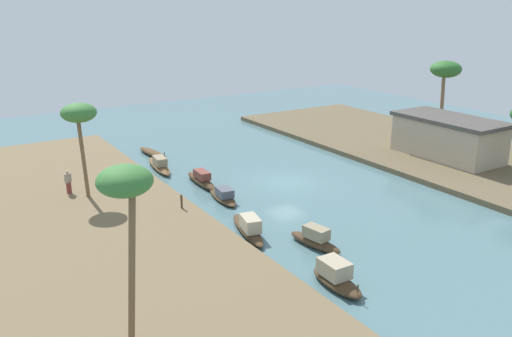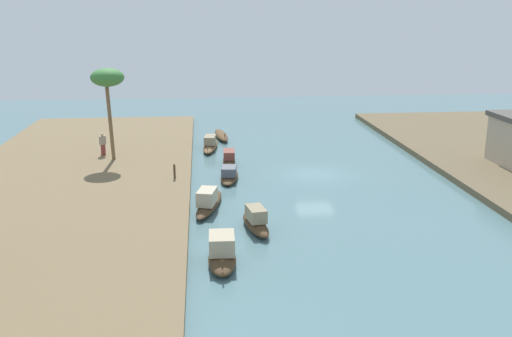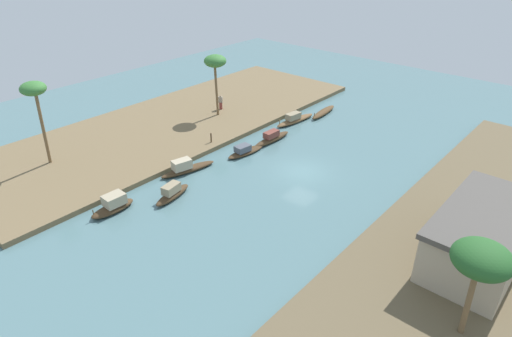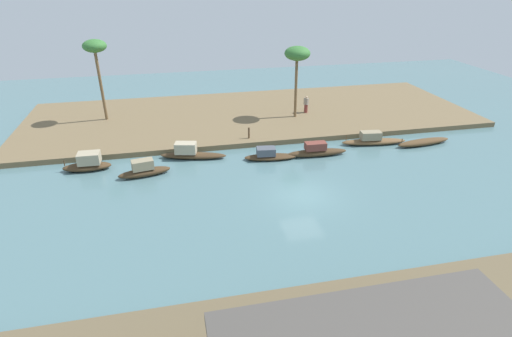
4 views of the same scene
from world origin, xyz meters
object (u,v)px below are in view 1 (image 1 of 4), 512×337
object	(u,v)px
sampan_midstream	(159,165)
sampan_open_hull	(315,239)
sampan_near_left_bank	(223,196)
sampan_downstream_large	(153,153)
palm_tree_left_near	(79,115)
person_on_near_bank	(68,183)
palm_tree_left_far	(125,189)
riverside_building	(448,137)
mooring_post	(182,202)
sampan_with_red_awning	(249,228)
sampan_upstream_small	(202,180)
palm_tree_right_tall	(446,71)
sampan_foreground	(336,277)

from	to	relation	value
sampan_midstream	sampan_open_hull	bearing A→B (deg)	12.71
sampan_near_left_bank	sampan_downstream_large	bearing A→B (deg)	-172.99
palm_tree_left_near	person_on_near_bank	bearing A→B (deg)	-148.06
palm_tree_left_far	riverside_building	size ratio (longest dim) A/B	0.78
sampan_near_left_bank	mooring_post	world-z (taller)	mooring_post
sampan_near_left_bank	sampan_with_red_awning	world-z (taller)	sampan_with_red_awning
sampan_upstream_small	palm_tree_left_near	bearing A→B (deg)	-93.41
mooring_post	sampan_near_left_bank	bearing A→B (deg)	103.61
palm_tree_left_far	palm_tree_right_tall	size ratio (longest dim) A/B	0.96
sampan_foreground	palm_tree_left_near	world-z (taller)	palm_tree_left_near
sampan_upstream_small	sampan_near_left_bank	bearing A→B (deg)	-0.56
sampan_open_hull	sampan_upstream_small	bearing A→B (deg)	172.75
sampan_with_red_awning	sampan_downstream_large	bearing A→B (deg)	-171.09
sampan_upstream_small	mooring_post	bearing A→B (deg)	-36.74
palm_tree_left_far	sampan_midstream	bearing A→B (deg)	155.92
sampan_foreground	palm_tree_right_tall	size ratio (longest dim) A/B	0.45
sampan_foreground	person_on_near_bank	world-z (taller)	person_on_near_bank
sampan_open_hull	sampan_near_left_bank	bearing A→B (deg)	175.07
sampan_upstream_small	palm_tree_right_tall	distance (m)	25.79
person_on_near_bank	mooring_post	size ratio (longest dim) A/B	1.79
sampan_downstream_large	palm_tree_left_far	world-z (taller)	palm_tree_left_far
palm_tree_right_tall	palm_tree_left_near	bearing A→B (deg)	-93.75
palm_tree_left_far	riverside_building	distance (m)	33.70
sampan_upstream_small	sampan_midstream	xyz separation A→B (m)	(-5.33, -1.22, -0.03)
sampan_open_hull	mooring_post	size ratio (longest dim) A/B	4.02
person_on_near_bank	riverside_building	bearing A→B (deg)	-48.55
sampan_with_red_awning	riverside_building	world-z (taller)	riverside_building
sampan_downstream_large	person_on_near_bank	xyz separation A→B (m)	(7.12, -8.95, 0.92)
sampan_downstream_large	sampan_upstream_small	size ratio (longest dim) A/B	1.04
sampan_foreground	sampan_open_hull	distance (m)	4.35
sampan_downstream_large	palm_tree_right_tall	xyz separation A→B (m)	(10.67, 25.10, 6.74)
riverside_building	palm_tree_left_near	bearing A→B (deg)	-102.50
sampan_with_red_awning	riverside_building	size ratio (longest dim) A/B	0.55
sampan_open_hull	palm_tree_left_near	xyz separation A→B (m)	(-13.70, -8.97, 5.66)
sampan_foreground	person_on_near_bank	bearing A→B (deg)	-155.75
sampan_midstream	person_on_near_bank	size ratio (longest dim) A/B	3.32
sampan_foreground	sampan_downstream_large	distance (m)	26.16
sampan_downstream_large	riverside_building	xyz separation A→B (m)	(15.03, 20.80, 1.92)
mooring_post	palm_tree_right_tall	distance (m)	29.40
sampan_downstream_large	sampan_midstream	xyz separation A→B (m)	(3.98, -1.02, 0.12)
palm_tree_right_tall	sampan_downstream_large	bearing A→B (deg)	-113.03
sampan_near_left_bank	sampan_with_red_awning	xyz separation A→B (m)	(5.78, -1.45, 0.11)
sampan_upstream_small	palm_tree_right_tall	size ratio (longest dim) A/B	0.63
sampan_open_hull	sampan_foreground	bearing A→B (deg)	-35.43
sampan_midstream	palm_tree_right_tall	distance (m)	27.77
sampan_with_red_awning	palm_tree_left_far	xyz separation A→B (m)	(7.02, -9.36, 6.36)
sampan_with_red_awning	mooring_post	distance (m)	5.36
sampan_foreground	sampan_upstream_small	world-z (taller)	sampan_foreground
sampan_foreground	sampan_with_red_awning	world-z (taller)	sampan_foreground
person_on_near_bank	sampan_midstream	bearing A→B (deg)	-12.05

